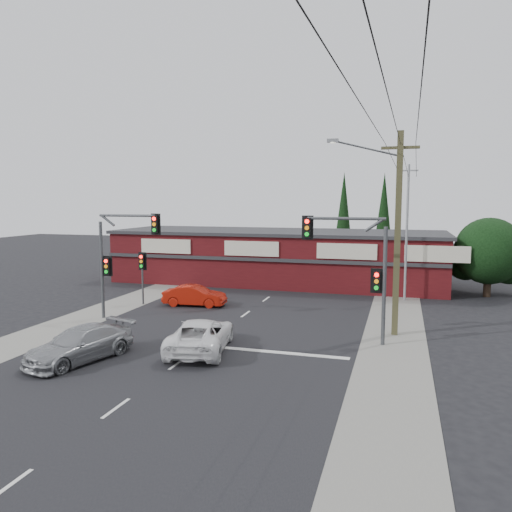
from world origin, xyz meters
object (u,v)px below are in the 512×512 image
(white_suv, at_px, (201,335))
(shop_building, at_px, (278,256))
(silver_suv, at_px, (80,344))
(red_sedan, at_px, (195,296))
(utility_pole, at_px, (395,227))

(white_suv, xyz_separation_m, shop_building, (-1.21, 19.13, 1.42))
(silver_suv, xyz_separation_m, red_sedan, (0.27, 11.43, -0.05))
(white_suv, relative_size, shop_building, 0.19)
(white_suv, distance_m, shop_building, 19.22)
(silver_suv, distance_m, shop_building, 22.16)
(silver_suv, height_order, red_sedan, silver_suv)
(silver_suv, bearing_deg, shop_building, 98.41)
(silver_suv, relative_size, red_sedan, 1.22)
(white_suv, height_order, utility_pole, utility_pole)
(shop_building, bearing_deg, silver_suv, -98.04)
(silver_suv, relative_size, shop_building, 0.18)
(white_suv, xyz_separation_m, red_sedan, (-4.03, 8.67, -0.06))
(red_sedan, distance_m, utility_pole, 13.54)
(utility_pole, bearing_deg, silver_suv, -147.63)
(red_sedan, bearing_deg, silver_suv, 172.63)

